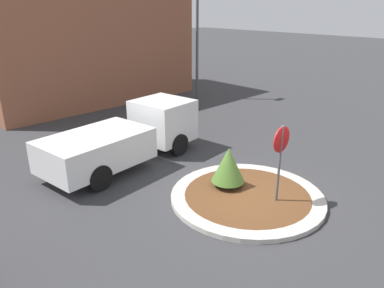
% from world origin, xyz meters
% --- Properties ---
extents(ground_plane, '(120.00, 120.00, 0.00)m').
position_xyz_m(ground_plane, '(0.00, 0.00, 0.00)').
color(ground_plane, '#38383A').
extents(traffic_island, '(4.67, 4.67, 0.14)m').
position_xyz_m(traffic_island, '(0.00, 0.00, 0.07)').
color(traffic_island, '#BCB7AD').
rests_on(traffic_island, ground_plane).
extents(stop_sign, '(0.76, 0.07, 2.46)m').
position_xyz_m(stop_sign, '(0.35, -0.81, 1.72)').
color(stop_sign, '#4C4C51').
rests_on(stop_sign, ground_plane).
extents(island_shrub, '(1.06, 1.06, 1.29)m').
position_xyz_m(island_shrub, '(0.03, 0.81, 0.88)').
color(island_shrub, brown).
rests_on(island_shrub, traffic_island).
extents(utility_truck, '(6.37, 2.80, 2.01)m').
position_xyz_m(utility_truck, '(-0.92, 4.88, 1.02)').
color(utility_truck, white).
rests_on(utility_truck, ground_plane).
extents(storefront_building, '(12.23, 6.07, 7.45)m').
position_xyz_m(storefront_building, '(3.20, 14.95, 3.73)').
color(storefront_building, '#93563D').
rests_on(storefront_building, ground_plane).
extents(light_pole, '(0.70, 0.30, 7.25)m').
position_xyz_m(light_pole, '(8.02, 10.18, 4.19)').
color(light_pole, '#4C4C51').
rests_on(light_pole, ground_plane).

